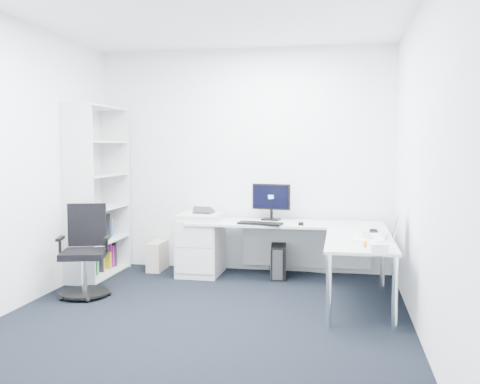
% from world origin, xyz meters
% --- Properties ---
extents(ground, '(4.20, 4.20, 0.00)m').
position_xyz_m(ground, '(0.00, 0.00, 0.00)').
color(ground, black).
extents(ceiling, '(4.20, 4.20, 0.00)m').
position_xyz_m(ceiling, '(0.00, 0.00, 2.70)').
color(ceiling, white).
extents(wall_back, '(3.60, 0.02, 2.70)m').
position_xyz_m(wall_back, '(0.00, 2.10, 1.35)').
color(wall_back, white).
rests_on(wall_back, ground).
extents(wall_front, '(3.60, 0.02, 2.70)m').
position_xyz_m(wall_front, '(0.00, -2.10, 1.35)').
color(wall_front, white).
rests_on(wall_front, ground).
extents(wall_left, '(0.02, 4.20, 2.70)m').
position_xyz_m(wall_left, '(-1.80, 0.00, 1.35)').
color(wall_left, white).
rests_on(wall_left, ground).
extents(wall_right, '(0.02, 4.20, 2.70)m').
position_xyz_m(wall_right, '(1.80, 0.00, 1.35)').
color(wall_right, white).
rests_on(wall_right, ground).
extents(l_desk, '(2.23, 1.25, 0.65)m').
position_xyz_m(l_desk, '(0.55, 1.40, 0.33)').
color(l_desk, silver).
rests_on(l_desk, ground).
extents(drawer_pedestal, '(0.48, 0.59, 0.73)m').
position_xyz_m(drawer_pedestal, '(-0.46, 1.73, 0.37)').
color(drawer_pedestal, silver).
rests_on(drawer_pedestal, ground).
extents(bookshelf, '(0.39, 1.00, 1.99)m').
position_xyz_m(bookshelf, '(-1.62, 1.45, 1.00)').
color(bookshelf, silver).
rests_on(bookshelf, ground).
extents(task_chair, '(0.64, 0.64, 0.93)m').
position_xyz_m(task_chair, '(-1.37, 0.58, 0.46)').
color(task_chair, black).
rests_on(task_chair, ground).
extents(black_pc_tower, '(0.21, 0.40, 0.38)m').
position_xyz_m(black_pc_tower, '(0.47, 1.74, 0.19)').
color(black_pc_tower, black).
rests_on(black_pc_tower, ground).
extents(beige_pc_tower, '(0.17, 0.37, 0.35)m').
position_xyz_m(beige_pc_tower, '(-1.03, 1.84, 0.18)').
color(beige_pc_tower, beige).
rests_on(beige_pc_tower, ground).
extents(power_strip, '(0.35, 0.12, 0.04)m').
position_xyz_m(power_strip, '(0.91, 2.11, 0.02)').
color(power_strip, white).
rests_on(power_strip, ground).
extents(monitor, '(0.48, 0.22, 0.44)m').
position_xyz_m(monitor, '(0.37, 1.88, 0.87)').
color(monitor, black).
rests_on(monitor, l_desk).
extents(black_keyboard, '(0.51, 0.26, 0.02)m').
position_xyz_m(black_keyboard, '(0.29, 1.50, 0.66)').
color(black_keyboard, black).
rests_on(black_keyboard, l_desk).
extents(mouse, '(0.06, 0.10, 0.03)m').
position_xyz_m(mouse, '(0.74, 1.55, 0.67)').
color(mouse, black).
rests_on(mouse, l_desk).
extents(desk_phone, '(0.25, 0.25, 0.15)m').
position_xyz_m(desk_phone, '(-0.42, 1.77, 0.73)').
color(desk_phone, '#2E2E30').
rests_on(desk_phone, l_desk).
extents(laptop, '(0.39, 0.38, 0.24)m').
position_xyz_m(laptop, '(1.49, 0.87, 0.77)').
color(laptop, silver).
rests_on(laptop, l_desk).
extents(white_keyboard, '(0.14, 0.44, 0.01)m').
position_xyz_m(white_keyboard, '(1.36, 0.79, 0.66)').
color(white_keyboard, white).
rests_on(white_keyboard, l_desk).
extents(headphones, '(0.12, 0.19, 0.05)m').
position_xyz_m(headphones, '(1.51, 1.13, 0.68)').
color(headphones, black).
rests_on(headphones, l_desk).
extents(orange_fruit, '(0.07, 0.07, 0.07)m').
position_xyz_m(orange_fruit, '(1.40, 0.28, 0.69)').
color(orange_fruit, orange).
rests_on(orange_fruit, l_desk).
extents(tissue_box, '(0.16, 0.26, 0.09)m').
position_xyz_m(tissue_box, '(1.47, 0.11, 0.69)').
color(tissue_box, white).
rests_on(tissue_box, l_desk).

